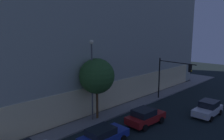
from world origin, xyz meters
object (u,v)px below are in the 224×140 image
Objects in this scene: modern_building at (60,31)px; traffic_light_far_corner at (171,72)px; car_white at (208,108)px; street_lamp_sidewalk at (92,71)px; sidewalk_tree at (97,76)px; car_blue at (103,136)px; car_red at (145,116)px.

traffic_light_far_corner is (5.07, -18.44, -5.47)m from modern_building.
traffic_light_far_corner is at bearing 76.98° from car_white.
street_lamp_sidewalk is (-6.28, -15.92, -4.12)m from modern_building.
street_lamp_sidewalk is 0.89m from sidewalk_tree.
sidewalk_tree is at bearing 53.89° from car_blue.
car_red is (-3.08, -20.40, -8.65)m from modern_building.
street_lamp_sidewalk reaches higher than sidewalk_tree.
sidewalk_tree is (0.64, -0.02, -0.62)m from street_lamp_sidewalk.
car_blue is at bearing -113.50° from modern_building.
modern_building reaches higher than car_red.
traffic_light_far_corner is 1.28× the size of car_blue.
car_blue is 5.75m from car_red.
street_lamp_sidewalk reaches higher than car_white.
sidewalk_tree is at bearing 119.96° from car_red.
street_lamp_sidewalk reaches higher than car_red.
modern_building is at bearing 70.50° from sidewalk_tree.
traffic_light_far_corner is 1.27× the size of car_red.
car_red is (2.57, -4.45, -3.91)m from sidewalk_tree.
traffic_light_far_corner is at bearing 13.50° from car_red.
car_blue is (-13.90, -1.87, -3.24)m from traffic_light_far_corner.
street_lamp_sidewalk is 1.90× the size of car_blue.
modern_building reaches higher than street_lamp_sidewalk.
car_white is (9.43, -8.06, -3.93)m from sidewalk_tree.
modern_building is 5.94× the size of sidewalk_tree.
car_white is at bearing -40.52° from sidewalk_tree.
street_lamp_sidewalk is at bearing 178.32° from sidewalk_tree.
car_red is at bearing 152.27° from car_white.
car_white is at bearing -27.73° from car_red.
street_lamp_sidewalk is at bearing 167.50° from traffic_light_far_corner.
modern_building reaches higher than car_blue.
modern_building is 17.56m from sidewalk_tree.
sidewalk_tree reaches higher than car_white.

